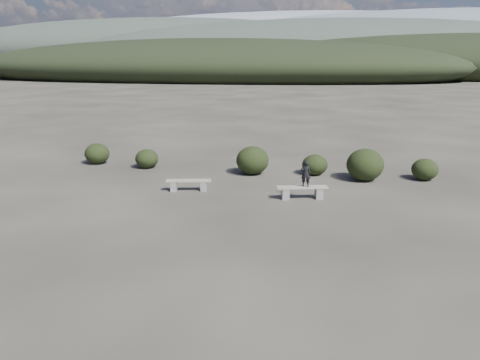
# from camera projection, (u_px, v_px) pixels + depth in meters

# --- Properties ---
(ground) EXTENTS (1200.00, 1200.00, 0.00)m
(ground) POSITION_uv_depth(u_px,v_px,m) (238.00, 256.00, 12.18)
(ground) COLOR #2B2721
(ground) RESTS_ON ground
(bench_left) EXTENTS (1.76, 0.72, 0.43)m
(bench_left) POSITION_uv_depth(u_px,v_px,m) (189.00, 184.00, 17.98)
(bench_left) COLOR slate
(bench_left) RESTS_ON ground
(bench_right) EXTENTS (1.89, 0.82, 0.46)m
(bench_right) POSITION_uv_depth(u_px,v_px,m) (302.00, 191.00, 16.96)
(bench_right) COLOR slate
(bench_right) RESTS_ON ground
(seated_person) EXTENTS (0.35, 0.23, 0.95)m
(seated_person) POSITION_uv_depth(u_px,v_px,m) (306.00, 174.00, 16.80)
(seated_person) COLOR black
(seated_person) RESTS_ON bench_right
(shrub_a) EXTENTS (1.07, 1.07, 0.87)m
(shrub_a) POSITION_uv_depth(u_px,v_px,m) (147.00, 159.00, 21.63)
(shrub_a) COLOR black
(shrub_a) RESTS_ON ground
(shrub_b) EXTENTS (1.43, 1.43, 1.23)m
(shrub_b) POSITION_uv_depth(u_px,v_px,m) (252.00, 160.00, 20.47)
(shrub_b) COLOR black
(shrub_b) RESTS_ON ground
(shrub_c) EXTENTS (1.12, 1.12, 0.89)m
(shrub_c) POSITION_uv_depth(u_px,v_px,m) (315.00, 165.00, 20.38)
(shrub_c) COLOR black
(shrub_c) RESTS_ON ground
(shrub_d) EXTENTS (1.53, 1.53, 1.34)m
(shrub_d) POSITION_uv_depth(u_px,v_px,m) (365.00, 165.00, 19.41)
(shrub_d) COLOR black
(shrub_d) RESTS_ON ground
(shrub_e) EXTENTS (1.08, 1.08, 0.90)m
(shrub_e) POSITION_uv_depth(u_px,v_px,m) (425.00, 169.00, 19.52)
(shrub_e) COLOR black
(shrub_e) RESTS_ON ground
(shrub_f) EXTENTS (1.16, 1.16, 0.98)m
(shrub_f) POSITION_uv_depth(u_px,v_px,m) (97.00, 154.00, 22.47)
(shrub_f) COLOR black
(shrub_f) RESTS_ON ground
(mountain_ridges) EXTENTS (500.00, 400.00, 56.00)m
(mountain_ridges) POSITION_uv_depth(u_px,v_px,m) (320.00, 47.00, 332.42)
(mountain_ridges) COLOR black
(mountain_ridges) RESTS_ON ground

